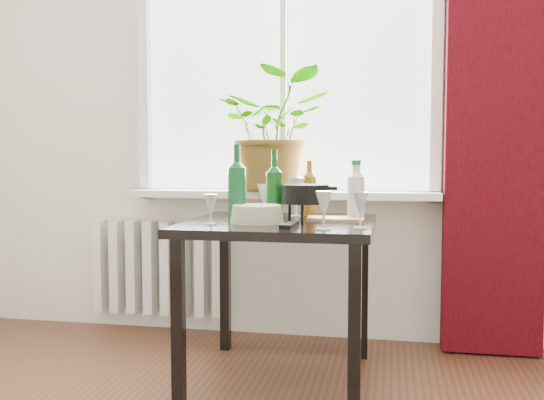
% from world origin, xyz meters
% --- Properties ---
extents(window, '(1.72, 0.08, 1.62)m').
position_xyz_m(window, '(0.00, 2.22, 1.60)').
color(window, white).
rests_on(window, ground).
extents(windowsill, '(1.72, 0.20, 0.04)m').
position_xyz_m(windowsill, '(0.00, 2.15, 0.82)').
color(windowsill, white).
rests_on(windowsill, ground).
extents(curtain, '(0.50, 0.12, 2.56)m').
position_xyz_m(curtain, '(1.12, 2.12, 1.30)').
color(curtain, '#32040A').
rests_on(curtain, ground).
extents(radiator, '(0.80, 0.10, 0.55)m').
position_xyz_m(radiator, '(-0.75, 2.18, 0.38)').
color(radiator, silver).
rests_on(radiator, ground).
extents(table, '(0.85, 0.85, 0.74)m').
position_xyz_m(table, '(0.10, 1.55, 0.65)').
color(table, black).
rests_on(table, ground).
extents(potted_plant, '(0.65, 0.58, 0.66)m').
position_xyz_m(potted_plant, '(-0.04, 2.13, 1.18)').
color(potted_plant, '#1B681B').
rests_on(potted_plant, windowsill).
extents(wine_bottle_left, '(0.10, 0.10, 0.36)m').
position_xyz_m(wine_bottle_left, '(-0.10, 1.52, 0.92)').
color(wine_bottle_left, '#0D451D').
rests_on(wine_bottle_left, table).
extents(wine_bottle_right, '(0.09, 0.09, 0.33)m').
position_xyz_m(wine_bottle_right, '(0.06, 1.61, 0.91)').
color(wine_bottle_right, '#0C3E0F').
rests_on(wine_bottle_right, table).
extents(bottle_amber, '(0.09, 0.09, 0.28)m').
position_xyz_m(bottle_amber, '(0.19, 1.85, 0.88)').
color(bottle_amber, brown).
rests_on(bottle_amber, table).
extents(cleaning_bottle, '(0.08, 0.08, 0.28)m').
position_xyz_m(cleaning_bottle, '(0.44, 1.71, 0.88)').
color(cleaning_bottle, silver).
rests_on(cleaning_bottle, table).
extents(wineglass_front_right, '(0.09, 0.09, 0.16)m').
position_xyz_m(wineglass_front_right, '(0.33, 1.25, 0.82)').
color(wineglass_front_right, silver).
rests_on(wineglass_front_right, table).
extents(wineglass_far_right, '(0.08, 0.08, 0.15)m').
position_xyz_m(wineglass_far_right, '(0.48, 1.32, 0.82)').
color(wineglass_far_right, '#B7BDC5').
rests_on(wineglass_far_right, table).
extents(wineglass_back_center, '(0.10, 0.10, 0.20)m').
position_xyz_m(wineglass_back_center, '(0.14, 1.78, 0.84)').
color(wineglass_back_center, silver).
rests_on(wineglass_back_center, table).
extents(wineglass_back_left, '(0.08, 0.08, 0.16)m').
position_xyz_m(wineglass_back_left, '(-0.03, 1.79, 0.82)').
color(wineglass_back_left, white).
rests_on(wineglass_back_left, table).
extents(wineglass_front_left, '(0.07, 0.07, 0.13)m').
position_xyz_m(wineglass_front_left, '(-0.17, 1.33, 0.81)').
color(wineglass_front_left, silver).
rests_on(wineglass_front_left, table).
extents(plate_stack, '(0.31, 0.31, 0.08)m').
position_xyz_m(plate_stack, '(0.01, 1.45, 0.78)').
color(plate_stack, beige).
rests_on(plate_stack, table).
extents(fondue_pot, '(0.29, 0.26, 0.17)m').
position_xyz_m(fondue_pot, '(0.21, 1.57, 0.82)').
color(fondue_pot, black).
rests_on(fondue_pot, table).
extents(tv_remote, '(0.06, 0.17, 0.02)m').
position_xyz_m(tv_remote, '(0.18, 1.31, 0.75)').
color(tv_remote, black).
rests_on(tv_remote, table).
extents(cutting_board, '(0.27, 0.19, 0.01)m').
position_xyz_m(cutting_board, '(0.35, 1.62, 0.75)').
color(cutting_board, '#AE814E').
rests_on(cutting_board, table).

